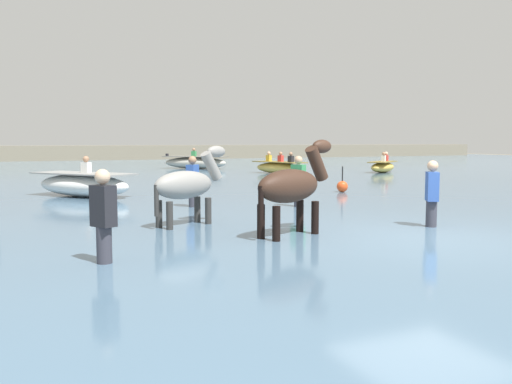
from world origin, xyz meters
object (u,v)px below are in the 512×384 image
(boat_far_offshore, at_px, (195,162))
(person_spectator_far, at_px, (193,187))
(horse_trailing_grey, at_px, (187,187))
(boat_distant_east, at_px, (383,167))
(person_onlooker_right, at_px, (298,187))
(boat_distant_west, at_px, (83,185))
(person_wading_close, at_px, (432,202))
(channel_buoy, at_px, (342,186))
(boat_near_port, at_px, (279,167))
(horse_lead_dark_bay, at_px, (292,189))
(person_wading_mid, at_px, (104,227))

(boat_far_offshore, relative_size, person_spectator_far, 2.21)
(boat_far_offshore, bearing_deg, horse_trailing_grey, -107.82)
(boat_distant_east, xyz_separation_m, person_onlooker_right, (-10.87, -11.23, 0.18))
(boat_distant_west, height_order, person_wading_close, person_wading_close)
(horse_trailing_grey, height_order, boat_distant_west, horse_trailing_grey)
(person_wading_close, relative_size, channel_buoy, 2.03)
(boat_near_port, relative_size, boat_distant_west, 0.98)
(boat_distant_west, bearing_deg, boat_far_offshore, 60.96)
(person_spectator_far, bearing_deg, person_onlooker_right, -22.69)
(horse_lead_dark_bay, relative_size, person_wading_mid, 1.24)
(horse_lead_dark_bay, xyz_separation_m, boat_far_offshore, (5.24, 22.14, -0.44))
(boat_near_port, relative_size, channel_buoy, 4.09)
(person_wading_mid, distance_m, person_spectator_far, 6.17)
(boat_near_port, bearing_deg, horse_lead_dark_bay, -115.43)
(boat_near_port, height_order, channel_buoy, boat_near_port)
(boat_distant_west, distance_m, person_onlooker_right, 6.48)
(boat_near_port, bearing_deg, horse_trailing_grey, -122.16)
(person_onlooker_right, bearing_deg, person_wading_mid, -139.60)
(boat_near_port, bearing_deg, person_onlooker_right, -114.16)
(horse_lead_dark_bay, height_order, boat_distant_west, horse_lead_dark_bay)
(horse_trailing_grey, xyz_separation_m, boat_distant_west, (-1.18, 6.43, -0.38))
(person_wading_mid, xyz_separation_m, channel_buoy, (8.32, 7.30, -0.29))
(boat_near_port, xyz_separation_m, boat_far_offshore, (-2.29, 6.29, 0.05))
(person_spectator_far, bearing_deg, boat_distant_east, 37.75)
(boat_far_offshore, height_order, boat_distant_east, boat_far_offshore)
(boat_distant_east, distance_m, person_wading_mid, 22.50)
(boat_far_offshore, height_order, person_spectator_far, person_spectator_far)
(boat_near_port, distance_m, person_onlooker_right, 13.44)
(boat_distant_east, xyz_separation_m, person_wading_close, (-10.07, -15.01, 0.18))
(horse_trailing_grey, xyz_separation_m, person_onlooker_right, (3.33, 1.78, -0.25))
(person_wading_mid, xyz_separation_m, person_spectator_far, (2.89, 5.46, 0.00))
(boat_distant_west, bearing_deg, person_wading_close, -57.85)
(boat_near_port, distance_m, person_wading_close, 16.72)
(boat_distant_west, distance_m, boat_distant_east, 16.72)
(horse_lead_dark_bay, distance_m, horse_trailing_grey, 2.22)
(boat_distant_east, relative_size, channel_buoy, 3.22)
(horse_lead_dark_bay, distance_m, person_onlooker_right, 4.13)
(horse_trailing_grey, xyz_separation_m, person_wading_close, (4.12, -2.00, -0.25))
(boat_distant_east, bearing_deg, boat_near_port, 169.11)
(horse_trailing_grey, height_order, person_wading_close, horse_trailing_grey)
(horse_lead_dark_bay, xyz_separation_m, boat_distant_west, (-2.47, 8.24, -0.45))
(person_onlooker_right, bearing_deg, channel_buoy, 42.65)
(horse_lead_dark_bay, xyz_separation_m, person_onlooker_right, (2.03, 3.58, -0.32))
(boat_distant_west, height_order, person_wading_mid, person_wading_mid)
(person_wading_close, xyz_separation_m, person_wading_mid, (-6.04, -0.69, 0.00))
(horse_trailing_grey, xyz_separation_m, channel_buoy, (6.40, 4.61, -0.55))
(boat_far_offshore, relative_size, person_onlooker_right, 2.21)
(horse_lead_dark_bay, bearing_deg, boat_far_offshore, 76.67)
(horse_trailing_grey, distance_m, person_onlooker_right, 3.78)
(horse_lead_dark_bay, height_order, boat_far_offshore, horse_lead_dark_bay)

